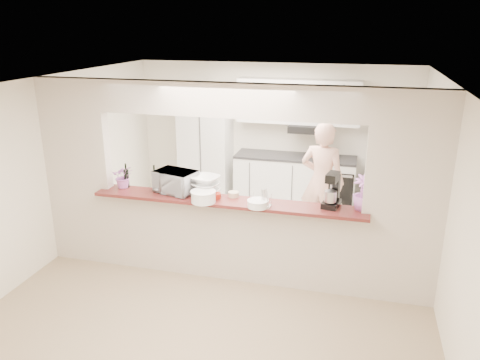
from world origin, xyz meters
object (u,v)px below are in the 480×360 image
(toaster_oven, at_px, (176,182))
(person, at_px, (322,182))
(refrigerator, at_px, (390,168))
(stand_mixer, at_px, (332,191))

(toaster_oven, xyz_separation_m, person, (1.73, 1.42, -0.33))
(refrigerator, distance_m, person, 1.56)
(toaster_oven, bearing_deg, refrigerator, 58.29)
(refrigerator, relative_size, stand_mixer, 4.09)
(refrigerator, bearing_deg, stand_mixer, -107.14)
(toaster_oven, relative_size, person, 0.28)
(person, bearing_deg, stand_mixer, 111.99)
(stand_mixer, distance_m, person, 1.48)
(refrigerator, height_order, toaster_oven, refrigerator)
(refrigerator, xyz_separation_m, person, (-1.02, -1.18, 0.05))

